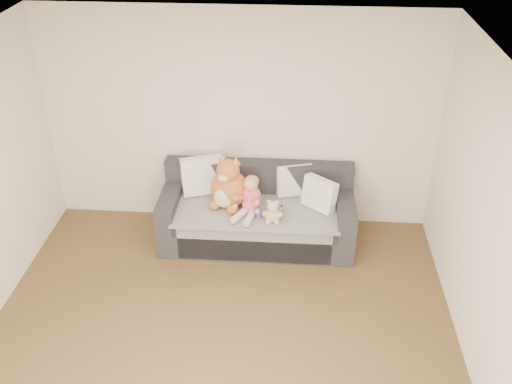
# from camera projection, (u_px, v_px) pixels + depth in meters

# --- Properties ---
(room_shell) EXTENTS (5.00, 5.00, 5.00)m
(room_shell) POSITION_uv_depth(u_px,v_px,m) (215.00, 226.00, 4.72)
(room_shell) COLOR brown
(room_shell) RESTS_ON ground
(sofa) EXTENTS (2.20, 0.94, 0.85)m
(sofa) POSITION_uv_depth(u_px,v_px,m) (257.00, 216.00, 6.61)
(sofa) COLOR #28282D
(sofa) RESTS_ON ground
(cushion_left) EXTENTS (0.53, 0.36, 0.46)m
(cushion_left) POSITION_uv_depth(u_px,v_px,m) (202.00, 175.00, 6.64)
(cushion_left) COLOR white
(cushion_left) RESTS_ON sofa
(cushion_right_back) EXTENTS (0.45, 0.29, 0.39)m
(cushion_right_back) POSITION_uv_depth(u_px,v_px,m) (294.00, 179.00, 6.63)
(cushion_right_back) COLOR white
(cushion_right_back) RESTS_ON sofa
(cushion_right_front) EXTENTS (0.42, 0.39, 0.37)m
(cushion_right_front) POSITION_uv_depth(u_px,v_px,m) (319.00, 194.00, 6.37)
(cushion_right_front) COLOR white
(cushion_right_front) RESTS_ON sofa
(toddler) EXTENTS (0.32, 0.46, 0.45)m
(toddler) POSITION_uv_depth(u_px,v_px,m) (250.00, 198.00, 6.29)
(toddler) COLOR #E85259
(toddler) RESTS_ON sofa
(plush_cat) EXTENTS (0.50, 0.46, 0.65)m
(plush_cat) POSITION_uv_depth(u_px,v_px,m) (229.00, 187.00, 6.39)
(plush_cat) COLOR #B15827
(plush_cat) RESTS_ON sofa
(teddy_bear) EXTENTS (0.22, 0.16, 0.28)m
(teddy_bear) POSITION_uv_depth(u_px,v_px,m) (273.00, 213.00, 6.16)
(teddy_bear) COLOR #C8AA8A
(teddy_bear) RESTS_ON sofa
(plush_cow) EXTENTS (0.13, 0.19, 0.15)m
(plush_cow) POSITION_uv_depth(u_px,v_px,m) (278.00, 210.00, 6.31)
(plush_cow) COLOR white
(plush_cow) RESTS_ON sofa
(sippy_cup) EXTENTS (0.12, 0.08, 0.13)m
(sippy_cup) POSITION_uv_depth(u_px,v_px,m) (259.00, 212.00, 6.26)
(sippy_cup) COLOR purple
(sippy_cup) RESTS_ON sofa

